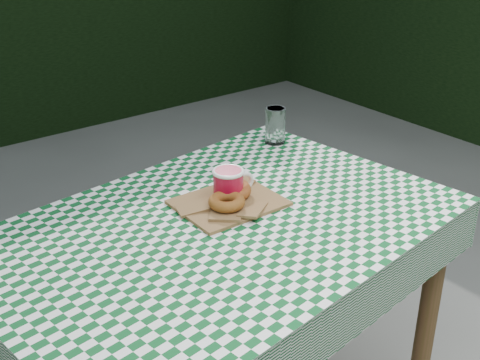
% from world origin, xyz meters
% --- Properties ---
extents(table, '(1.31, 0.96, 0.75)m').
position_xyz_m(table, '(0.11, 0.06, 0.38)').
color(table, brown).
rests_on(table, ground).
extents(tablecloth, '(1.33, 0.98, 0.01)m').
position_xyz_m(tablecloth, '(0.11, 0.06, 0.75)').
color(tablecloth, '#0B4A1F').
rests_on(tablecloth, table).
extents(paper_bag, '(0.28, 0.23, 0.01)m').
position_xyz_m(paper_bag, '(0.19, 0.13, 0.76)').
color(paper_bag, olive).
rests_on(paper_bag, tablecloth).
extents(bagel_front, '(0.14, 0.14, 0.03)m').
position_xyz_m(bagel_front, '(0.16, 0.10, 0.79)').
color(bagel_front, brown).
rests_on(bagel_front, paper_bag).
extents(bagel_back, '(0.13, 0.13, 0.03)m').
position_xyz_m(bagel_back, '(0.21, 0.15, 0.79)').
color(bagel_back, '#97521F').
rests_on(bagel_back, paper_bag).
extents(coffee_mug, '(0.19, 0.19, 0.09)m').
position_xyz_m(coffee_mug, '(0.20, 0.15, 0.80)').
color(coffee_mug, '#AB0B27').
rests_on(coffee_mug, tablecloth).
extents(drinking_glass, '(0.08, 0.08, 0.12)m').
position_xyz_m(drinking_glass, '(0.58, 0.40, 0.82)').
color(drinking_glass, white).
rests_on(drinking_glass, tablecloth).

